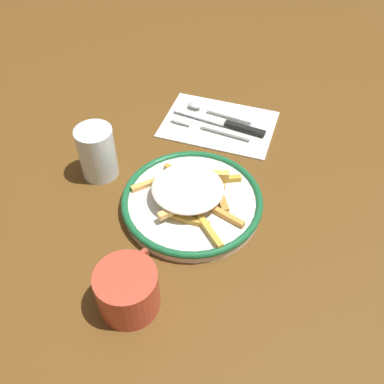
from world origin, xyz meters
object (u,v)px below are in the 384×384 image
at_px(knife, 227,124).
at_px(spoon, 208,109).
at_px(plate, 192,202).
at_px(water_glass, 97,152).
at_px(coffee_mug, 128,290).
at_px(fries_heap, 191,191).
at_px(fork, 210,128).
at_px(napkin, 219,124).

height_order(knife, spoon, spoon).
bearing_deg(plate, water_glass, 83.23).
distance_m(knife, spoon, 0.06).
bearing_deg(coffee_mug, spoon, 4.31).
relative_size(spoon, water_glass, 1.46).
bearing_deg(plate, fries_heap, 52.07).
bearing_deg(knife, coffee_mug, 177.89).
bearing_deg(fries_heap, coffee_mug, 175.01).
relative_size(fries_heap, spoon, 1.44).
bearing_deg(fries_heap, fork, 8.93).
relative_size(fries_heap, fork, 1.24).
relative_size(plate, knife, 1.21).
bearing_deg(fork, plate, -170.23).
height_order(water_glass, coffee_mug, water_glass).
height_order(knife, water_glass, water_glass).
bearing_deg(coffee_mug, plate, -6.03).
xyz_separation_m(plate, spoon, (0.27, 0.06, -0.00)).
xyz_separation_m(plate, fries_heap, (0.00, 0.00, 0.02)).
xyz_separation_m(spoon, water_glass, (-0.25, 0.14, 0.04)).
bearing_deg(coffee_mug, knife, -2.11).
relative_size(fork, knife, 0.84).
height_order(napkin, spoon, spoon).
relative_size(plate, napkin, 1.08).
bearing_deg(fries_heap, spoon, 11.68).
height_order(fries_heap, fork, fries_heap).
distance_m(knife, coffee_mug, 0.46).
height_order(napkin, fork, fork).
bearing_deg(napkin, coffee_mug, -179.74).
bearing_deg(fork, spoon, 21.14).
height_order(plate, water_glass, water_glass).
distance_m(plate, fork, 0.22).
height_order(napkin, water_glass, water_glass).
distance_m(plate, spoon, 0.28).
distance_m(fries_heap, knife, 0.24).
bearing_deg(fork, coffee_mug, -178.10).
relative_size(knife, water_glass, 2.01).
bearing_deg(spoon, fork, -158.86).
bearing_deg(knife, plate, -178.57).
bearing_deg(fries_heap, napkin, 5.05).
bearing_deg(napkin, spoon, 48.02).
bearing_deg(plate, knife, 1.43).
xyz_separation_m(fries_heap, napkin, (0.24, 0.02, -0.03)).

